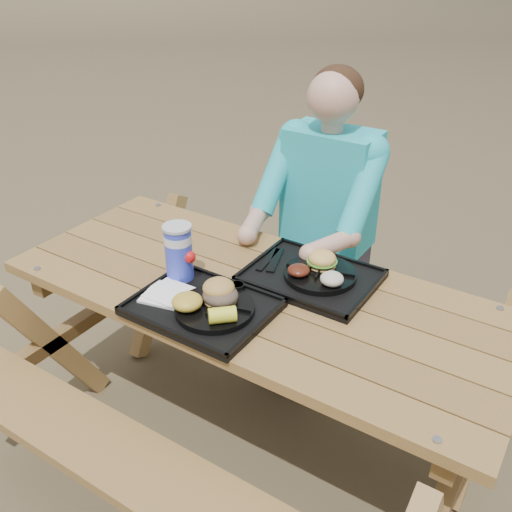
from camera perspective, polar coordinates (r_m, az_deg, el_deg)
The scene contains 18 objects.
ground at distance 2.49m, azimuth -0.00°, elevation -17.82°, with size 60.00×60.00×0.00m, color #999999.
picnic_table at distance 2.23m, azimuth -0.00°, elevation -11.32°, with size 1.80×1.49×0.75m, color #999999, non-canonical shape.
tray_near at distance 1.90m, azimuth -5.38°, elevation -5.18°, with size 0.45×0.35×0.02m, color black.
tray_far at distance 2.05m, azimuth 5.52°, elevation -2.18°, with size 0.45×0.35×0.02m, color black.
plate_near at distance 1.85m, azimuth -4.15°, elevation -5.28°, with size 0.26×0.26×0.02m, color black.
plate_far at distance 2.04m, azimuth 6.43°, elevation -1.82°, with size 0.26×0.26×0.02m, color black.
napkin_stack at distance 1.95m, azimuth -9.04°, elevation -3.75°, with size 0.14×0.14×0.02m, color white.
soda_cup at distance 2.00m, azimuth -7.73°, elevation 0.28°, with size 0.10×0.10×0.19m, color #1B2BCD.
condiment_bbq at distance 1.96m, azimuth -3.38°, elevation -2.97°, with size 0.04×0.04×0.03m, color black.
condiment_mustard at distance 1.94m, azimuth -1.89°, elevation -3.20°, with size 0.05×0.05×0.03m, color yellow.
sandwich at distance 1.84m, azimuth -3.61°, elevation -3.07°, with size 0.11×0.11×0.11m, color #B98941, non-canonical shape.
mac_cheese at distance 1.83m, azimuth -6.90°, elevation -4.55°, with size 0.10×0.10×0.05m, color gold.
corn_cob at distance 1.76m, azimuth -3.38°, elevation -5.91°, with size 0.09×0.09×0.05m, color #F3F233, non-canonical shape.
cutlery_far at distance 2.13m, azimuth 1.93°, elevation -0.40°, with size 0.03×0.18×0.01m, color black.
burger at distance 2.05m, azimuth 6.65°, elevation 0.08°, with size 0.10×0.10×0.09m, color #E4AF50, non-canonical shape.
baked_beans at distance 2.00m, azimuth 4.29°, elevation -1.43°, with size 0.08×0.08×0.04m, color #511C10.
potato_salad at distance 1.96m, azimuth 7.59°, elevation -2.27°, with size 0.08×0.08×0.05m, color beige.
diner at distance 2.59m, azimuth 6.90°, elevation 1.90°, with size 0.48×0.84×1.28m, color teal, non-canonical shape.
Camera 1 is at (0.92, -1.41, 1.84)m, focal length 40.00 mm.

